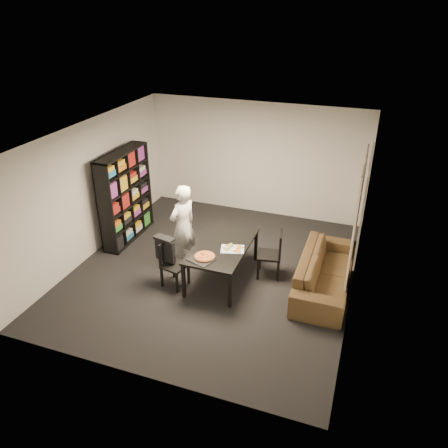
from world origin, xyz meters
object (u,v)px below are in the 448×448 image
(sofa, at_px, (325,272))
(bookshelf, at_px, (125,196))
(chair_right, at_px, (274,251))
(chair_left, at_px, (171,260))
(person, at_px, (183,226))
(pepperoni_pizza, at_px, (205,256))
(baking_tray, at_px, (201,260))
(dining_table, at_px, (222,248))

(sofa, bearing_deg, bookshelf, 83.94)
(chair_right, bearing_deg, chair_left, -73.35)
(person, xyz_separation_m, pepperoni_pizza, (0.71, -0.70, -0.10))
(bookshelf, xyz_separation_m, baking_tray, (2.22, -1.35, -0.26))
(bookshelf, height_order, chair_left, bookshelf)
(dining_table, height_order, person, person)
(chair_right, distance_m, person, 1.74)
(dining_table, relative_size, chair_left, 1.95)
(bookshelf, relative_size, baking_tray, 4.75)
(chair_left, relative_size, chair_right, 0.94)
(person, relative_size, baking_tray, 4.06)
(baking_tray, distance_m, sofa, 2.19)
(person, height_order, baking_tray, person)
(bookshelf, xyz_separation_m, chair_left, (1.60, -1.24, -0.47))
(chair_right, distance_m, sofa, 0.96)
(baking_tray, relative_size, pepperoni_pizza, 1.14)
(person, height_order, pepperoni_pizza, person)
(person, height_order, sofa, person)
(chair_left, xyz_separation_m, person, (-0.06, 0.67, 0.33))
(dining_table, distance_m, chair_right, 0.95)
(chair_left, relative_size, baking_tray, 2.11)
(bookshelf, xyz_separation_m, dining_table, (2.38, -0.76, -0.33))
(dining_table, bearing_deg, chair_right, 23.36)
(chair_left, bearing_deg, bookshelf, 64.81)
(dining_table, xyz_separation_m, baking_tray, (-0.16, -0.59, 0.07))
(baking_tray, height_order, sofa, baking_tray)
(bookshelf, bearing_deg, dining_table, -17.68)
(chair_left, xyz_separation_m, chair_right, (1.65, 0.86, 0.03))
(baking_tray, height_order, pepperoni_pizza, pepperoni_pizza)
(chair_left, height_order, chair_right, chair_right)
(baking_tray, bearing_deg, sofa, 24.80)
(bookshelf, height_order, person, bookshelf)
(chair_right, xyz_separation_m, person, (-1.70, -0.18, 0.30))
(sofa, bearing_deg, chair_right, 86.48)
(pepperoni_pizza, xyz_separation_m, sofa, (1.93, 0.82, -0.39))
(dining_table, height_order, sofa, dining_table)
(bookshelf, distance_m, chair_left, 2.08)
(chair_left, height_order, baking_tray, chair_left)
(chair_left, distance_m, chair_right, 1.86)
(bookshelf, height_order, dining_table, bookshelf)
(bookshelf, distance_m, baking_tray, 2.61)
(pepperoni_pizza, distance_m, sofa, 2.13)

